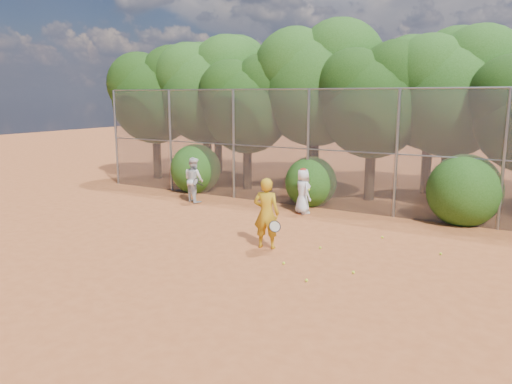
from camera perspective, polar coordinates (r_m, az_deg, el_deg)
The scene contains 23 objects.
ground at distance 11.83m, azimuth -1.94°, elevation -7.71°, with size 80.00×80.00×0.00m, color #AC5326.
fence_back at distance 16.73m, azimuth 8.71°, elevation 4.90°, with size 20.05×0.09×4.03m.
tree_0 at distance 23.34m, azimuth -11.34°, elevation 11.13°, with size 4.38×3.81×6.00m.
tree_1 at distance 22.18m, azimuth -5.52°, elevation 11.91°, with size 4.64×4.03×6.35m.
tree_2 at distance 20.21m, azimuth -0.84°, elevation 10.41°, with size 3.99×3.47×5.47m.
tree_3 at distance 19.97m, azimuth 7.04°, elevation 12.65°, with size 4.89×4.26×6.70m.
tree_4 at distance 18.53m, azimuth 13.44°, elevation 10.59°, with size 4.19×3.64×5.73m.
tree_5 at distance 18.75m, azimuth 21.69°, elevation 11.02°, with size 4.51×3.92×6.17m.
tree_9 at distance 24.64m, azimuth -4.26°, elevation 12.24°, with size 4.83×4.20×6.62m.
tree_10 at distance 22.39m, azimuth 6.94°, elevation 13.06°, with size 5.15×4.48×7.06m.
tree_11 at distance 20.50m, azimuth 19.61°, elevation 11.41°, with size 4.64×4.03×6.35m.
bush_0 at distance 20.01m, azimuth -6.91°, elevation 2.90°, with size 2.00×2.00×2.00m, color #1E4812.
bush_1 at distance 17.50m, azimuth 6.29°, elevation 1.41°, with size 1.80×1.80×1.80m, color #1E4812.
bush_2 at distance 16.13m, azimuth 22.74°, elevation 0.52°, with size 2.20×2.20×2.20m, color #1E4812.
player_yellow at distance 12.47m, azimuth 1.20°, elevation -2.45°, with size 0.89×0.66×1.80m.
player_teen at distance 16.23m, azimuth 5.38°, elevation 0.12°, with size 0.85×0.81×1.49m.
player_white at distance 18.05m, azimuth -7.12°, elevation 1.40°, with size 0.95×0.86×1.62m.
ball_0 at distance 12.70m, azimuth 7.35°, elevation -6.32°, with size 0.07×0.07×0.07m, color #D6EF2B.
ball_1 at distance 13.91m, azimuth 14.24°, elevation -5.04°, with size 0.07×0.07×0.07m, color #D6EF2B.
ball_2 at distance 10.52m, azimuth 5.79°, elevation -10.01°, with size 0.07×0.07×0.07m, color #D6EF2B.
ball_3 at distance 11.12m, azimuth 11.06°, elevation -8.99°, with size 0.07×0.07×0.07m, color #D6EF2B.
ball_4 at distance 11.50m, azimuth 3.18°, elevation -8.12°, with size 0.07×0.07×0.07m, color #D6EF2B.
ball_5 at distance 12.93m, azimuth 20.36°, elevation -6.63°, with size 0.07×0.07×0.07m, color #D6EF2B.
Camera 1 is at (5.99, -9.48, 3.80)m, focal length 35.00 mm.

